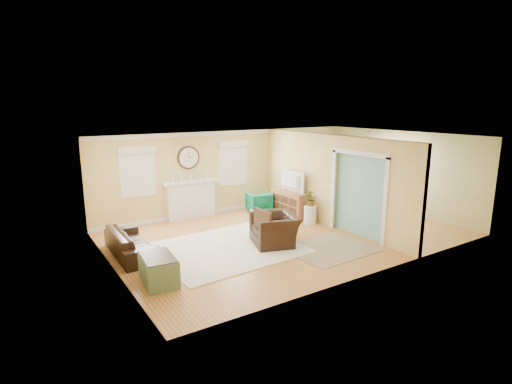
{
  "coord_description": "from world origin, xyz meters",
  "views": [
    {
      "loc": [
        -6.25,
        -8.15,
        3.42
      ],
      "look_at": [
        -0.8,
        0.3,
        1.2
      ],
      "focal_mm": 28.0,
      "sensor_mm": 36.0,
      "label": 1
    }
  ],
  "objects_px": {
    "sofa": "(131,243)",
    "green_chair": "(259,202)",
    "dining_table": "(355,206)",
    "credenza": "(290,203)",
    "eames_chair": "(274,229)"
  },
  "relations": [
    {
      "from": "credenza",
      "to": "green_chair",
      "type": "bearing_deg",
      "value": 122.25
    },
    {
      "from": "sofa",
      "to": "eames_chair",
      "type": "xyz_separation_m",
      "value": [
        3.2,
        -1.19,
        0.08
      ]
    },
    {
      "from": "eames_chair",
      "to": "green_chair",
      "type": "distance_m",
      "value": 3.05
    },
    {
      "from": "sofa",
      "to": "dining_table",
      "type": "bearing_deg",
      "value": -93.63
    },
    {
      "from": "sofa",
      "to": "green_chair",
      "type": "distance_m",
      "value": 4.79
    },
    {
      "from": "credenza",
      "to": "sofa",
      "type": "bearing_deg",
      "value": -172.78
    },
    {
      "from": "sofa",
      "to": "green_chair",
      "type": "xyz_separation_m",
      "value": [
        4.54,
        1.55,
        0.03
      ]
    },
    {
      "from": "sofa",
      "to": "eames_chair",
      "type": "height_order",
      "value": "eames_chair"
    },
    {
      "from": "sofa",
      "to": "green_chair",
      "type": "bearing_deg",
      "value": -70.43
    },
    {
      "from": "green_chair",
      "to": "dining_table",
      "type": "bearing_deg",
      "value": 148.08
    },
    {
      "from": "green_chair",
      "to": "credenza",
      "type": "relative_size",
      "value": 0.51
    },
    {
      "from": "green_chair",
      "to": "eames_chair",
      "type": "bearing_deg",
      "value": 75.17
    },
    {
      "from": "green_chair",
      "to": "dining_table",
      "type": "distance_m",
      "value": 3.01
    },
    {
      "from": "dining_table",
      "to": "eames_chair",
      "type": "bearing_deg",
      "value": 98.4
    },
    {
      "from": "credenza",
      "to": "dining_table",
      "type": "xyz_separation_m",
      "value": [
        1.63,
        -1.16,
        -0.07
      ]
    }
  ]
}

